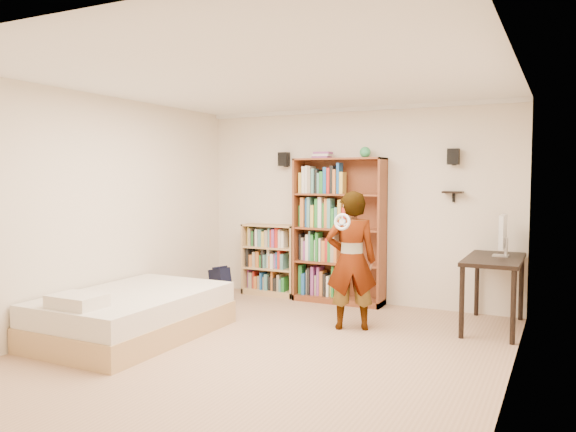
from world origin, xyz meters
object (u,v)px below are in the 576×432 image
Objects in this scene: low_bookshelf at (270,260)px; daybed at (133,309)px; tall_bookshelf at (339,231)px; computer_desk at (493,293)px; person at (351,260)px.

low_bookshelf reaches higher than daybed.
daybed is at bearing -118.73° from tall_bookshelf.
person reaches higher than computer_desk.
tall_bookshelf is at bearing -1.46° from low_bookshelf.
tall_bookshelf reaches higher than computer_desk.
computer_desk is at bearing 30.93° from daybed.
daybed is at bearing 9.19° from person.
daybed is at bearing -149.07° from computer_desk.
low_bookshelf is 2.13m from person.
person is (1.71, -1.24, 0.27)m from low_bookshelf.
daybed is 2.48m from person.
computer_desk is at bearing -8.94° from low_bookshelf.
person reaches higher than low_bookshelf.
daybed is at bearing -96.92° from low_bookshelf.
daybed is (-0.31, -2.59, -0.22)m from low_bookshelf.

